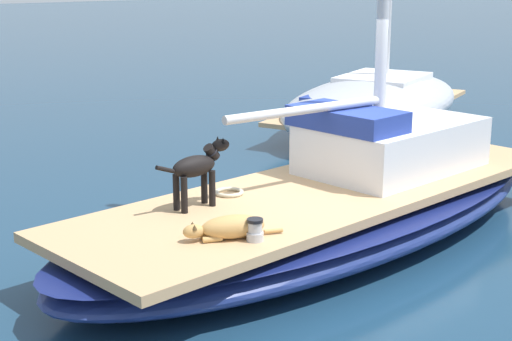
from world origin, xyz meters
name	(u,v)px	position (x,y,z in m)	size (l,w,h in m)	color
ground_plane	(326,242)	(0.00, 0.00, 0.00)	(120.00, 120.00, 0.00)	navy
sailboat_main	(327,214)	(0.00, 0.00, 0.34)	(3.49, 7.51, 0.66)	navy
cabin_house	(388,142)	(-0.17, 1.11, 1.01)	(1.69, 2.40, 0.84)	silver
dog_tan	(229,227)	(0.77, -1.86, 0.77)	(0.44, 0.92, 0.22)	tan
dog_black	(198,168)	(-0.22, -1.58, 1.08)	(0.28, 0.94, 0.70)	black
deck_winch	(255,231)	(0.96, -1.70, 0.76)	(0.16, 0.16, 0.21)	#B7B7BC
coiled_rope	(229,192)	(-0.42, -1.06, 0.68)	(0.32, 0.32, 0.04)	beige
moored_boat_port_side	(374,102)	(-4.34, 4.94, 0.54)	(4.89, 6.51, 6.51)	#B2B7C1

